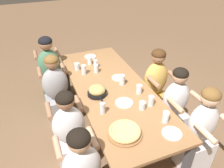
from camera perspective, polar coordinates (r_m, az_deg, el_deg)
ground_plane at (r=3.41m, az=0.00°, el=-11.59°), size 18.00×18.00×0.00m
dining_table at (r=2.96m, az=0.00°, el=-1.98°), size 2.44×0.94×0.77m
pizza_board_main at (r=2.25m, az=3.36°, el=-12.33°), size 0.36×0.36×0.06m
skillet_bowl at (r=2.75m, az=-3.91°, el=-1.83°), size 0.36×0.24×0.13m
empty_plate_a at (r=3.11m, az=1.68°, el=1.67°), size 0.19×0.19×0.02m
empty_plate_b at (r=2.64m, az=3.20°, el=-4.90°), size 0.21×0.21×0.02m
empty_plate_c at (r=2.35m, az=15.37°, el=-12.32°), size 0.20×0.20×0.02m
empty_plate_d at (r=3.72m, az=-5.72°, el=7.14°), size 0.19×0.19×0.02m
cocktail_glass_blue at (r=2.56m, az=7.89°, el=-5.68°), size 0.08×0.08×0.12m
drinking_glass_a at (r=3.35m, az=-9.12°, el=4.40°), size 0.08×0.08×0.10m
drinking_glass_b at (r=3.37m, az=-4.32°, el=5.17°), size 0.06×0.06×0.12m
drinking_glass_c at (r=3.24m, az=-4.17°, el=3.91°), size 0.07×0.07×0.13m
drinking_glass_d at (r=2.94m, az=2.67°, el=1.09°), size 0.07×0.07×0.14m
drinking_glass_e at (r=2.62m, az=10.13°, el=-4.53°), size 0.07×0.07×0.13m
drinking_glass_f at (r=2.80m, az=7.08°, el=-1.46°), size 0.07×0.07×0.12m
drinking_glass_g at (r=2.47m, az=-2.49°, el=-6.50°), size 0.06×0.06×0.14m
drinking_glass_h at (r=3.48m, az=-5.85°, el=6.12°), size 0.07×0.07×0.12m
drinking_glass_i at (r=2.42m, az=13.82°, el=-8.37°), size 0.07×0.07×0.13m
drinking_glass_j at (r=3.21m, az=-7.38°, el=3.56°), size 0.07×0.07×0.14m
diner_near_left at (r=3.70m, az=-15.61°, el=2.25°), size 0.51×0.40×1.24m
diner_far_center at (r=3.33m, az=11.01°, el=-1.36°), size 0.51×0.40×1.20m
diner_near_midleft at (r=3.29m, az=-14.16°, el=-2.72°), size 0.51×0.40×1.16m
diner_far_midright at (r=3.03m, az=15.78°, el=-6.60°), size 0.51×0.40×1.16m
diner_far_right at (r=2.76m, az=21.78°, el=-12.24°), size 0.51×0.40×1.19m
diner_near_midright at (r=2.61m, az=-10.78°, el=-13.48°), size 0.51×0.40×1.16m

